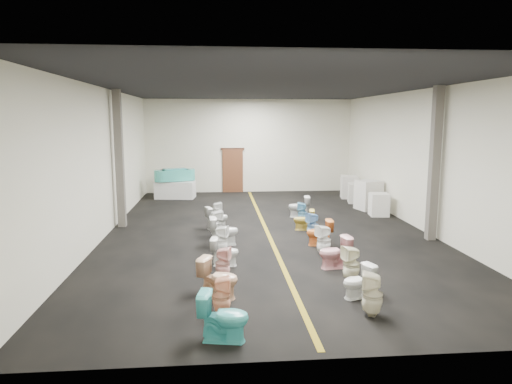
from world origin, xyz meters
TOP-DOWN VIEW (x-y plane):
  - floor at (0.00, 0.00)m, footprint 16.00×16.00m
  - ceiling at (0.00, 0.00)m, footprint 16.00×16.00m
  - wall_back at (0.00, 8.00)m, footprint 10.00×0.00m
  - wall_front at (0.00, -8.00)m, footprint 10.00×0.00m
  - wall_left at (-5.00, 0.00)m, footprint 0.00×16.00m
  - wall_right at (5.00, 0.00)m, footprint 0.00×16.00m
  - aisle_stripe at (0.00, 0.00)m, footprint 0.12×15.60m
  - back_door at (-0.80, 7.94)m, footprint 1.00×0.10m
  - door_frame at (-0.80, 7.95)m, footprint 1.15×0.08m
  - column_left at (-4.75, 1.00)m, footprint 0.25×0.25m
  - column_right at (4.75, -1.50)m, footprint 0.25×0.25m
  - display_table at (-3.47, 6.42)m, footprint 1.84×1.10m
  - bathtub at (-3.47, 6.42)m, footprint 1.78×1.08m
  - appliance_crate_a at (4.40, 1.91)m, footprint 0.72×0.72m
  - appliance_crate_b at (4.40, 3.10)m, footprint 1.04×1.04m
  - appliance_crate_c at (4.40, 4.59)m, footprint 0.87×0.87m
  - appliance_crate_d at (4.40, 5.76)m, footprint 0.82×0.82m
  - toilet_left_0 at (-1.49, -7.29)m, footprint 0.88×0.60m
  - toilet_left_1 at (-1.52, -6.30)m, footprint 0.35×0.34m
  - toilet_left_2 at (-1.56, -5.46)m, footprint 0.91×0.72m
  - toilet_left_3 at (-1.47, -4.39)m, footprint 0.41×0.41m
  - toilet_left_4 at (-1.41, -3.44)m, footprint 0.73×0.48m
  - toilet_left_5 at (-1.49, -2.50)m, footprint 0.44×0.44m
  - toilet_left_6 at (-1.40, -1.59)m, footprint 0.83×0.50m
  - toilet_left_7 at (-1.62, -0.64)m, footprint 0.47×0.47m
  - toilet_left_8 at (-1.59, 0.37)m, footprint 0.83×0.65m
  - toilet_left_9 at (-1.60, 1.24)m, footprint 0.39×0.39m
  - toilet_right_0 at (1.21, -6.59)m, footprint 0.48×0.47m
  - toilet_right_1 at (1.22, -5.72)m, footprint 0.76×0.59m
  - toilet_right_2 at (1.35, -4.81)m, footprint 0.44×0.44m
  - toilet_right_3 at (1.23, -3.87)m, footprint 0.82×0.54m
  - toilet_right_4 at (1.21, -2.80)m, footprint 0.48×0.48m
  - toilet_right_5 at (1.31, -1.85)m, footprint 0.73×0.42m
  - toilet_right_6 at (1.29, -1.01)m, footprint 0.45×0.44m
  - toilet_right_7 at (1.21, -0.04)m, footprint 0.72×0.48m
  - toilet_right_8 at (1.34, 0.94)m, footprint 0.42×0.41m
  - toilet_right_9 at (1.40, 1.95)m, footprint 0.79×0.49m

SIDE VIEW (x-z plane):
  - floor at x=0.00m, z-range 0.00..0.00m
  - aisle_stripe at x=0.00m, z-range 0.00..0.01m
  - toilet_right_1 at x=1.22m, z-range 0.00..0.68m
  - toilet_right_7 at x=1.21m, z-range 0.00..0.68m
  - toilet_left_4 at x=-1.41m, z-range 0.00..0.69m
  - toilet_left_9 at x=-1.60m, z-range 0.00..0.72m
  - toilet_right_8 at x=1.34m, z-range 0.00..0.73m
  - toilet_left_3 at x=-1.47m, z-range 0.00..0.73m
  - toilet_left_1 at x=-1.52m, z-range 0.00..0.74m
  - toilet_right_5 at x=1.31m, z-range 0.00..0.74m
  - toilet_left_8 at x=-1.59m, z-range 0.00..0.75m
  - toilet_right_6 at x=1.29m, z-range 0.00..0.77m
  - display_table at x=-3.47m, z-range 0.00..0.77m
  - toilet_left_5 at x=-1.49m, z-range 0.00..0.78m
  - toilet_right_9 at x=1.40m, z-range 0.00..0.78m
  - toilet_right_3 at x=1.23m, z-range 0.00..0.78m
  - toilet_right_2 at x=1.35m, z-range 0.00..0.81m
  - toilet_left_7 at x=-1.62m, z-range 0.00..0.81m
  - toilet_left_2 at x=-1.56m, z-range 0.00..0.82m
  - toilet_right_4 at x=1.21m, z-range 0.00..0.82m
  - toilet_left_6 at x=-1.40m, z-range 0.00..0.82m
  - toilet_left_0 at x=-1.49m, z-range 0.00..0.82m
  - toilet_right_0 at x=1.21m, z-range 0.00..0.83m
  - appliance_crate_c at x=4.40m, z-range 0.00..0.83m
  - appliance_crate_a at x=4.40m, z-range 0.00..0.84m
  - appliance_crate_d at x=4.40m, z-range 0.00..1.02m
  - appliance_crate_b at x=4.40m, z-range 0.00..1.16m
  - back_door at x=-0.80m, z-range 0.00..2.10m
  - bathtub at x=-3.47m, z-range 0.79..1.34m
  - door_frame at x=-0.80m, z-range 2.07..2.17m
  - wall_back at x=0.00m, z-range -2.75..7.25m
  - wall_front at x=0.00m, z-range -2.75..7.25m
  - wall_left at x=-5.00m, z-range -5.75..10.25m
  - wall_right at x=5.00m, z-range -5.75..10.25m
  - column_left at x=-4.75m, z-range 0.00..4.50m
  - column_right at x=4.75m, z-range 0.00..4.50m
  - ceiling at x=0.00m, z-range 4.50..4.50m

